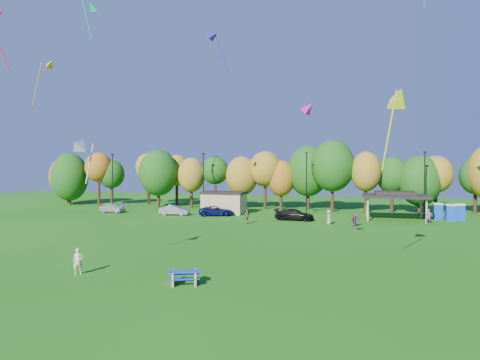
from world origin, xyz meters
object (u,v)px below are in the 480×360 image
(car_b, at_px, (174,210))
(car_d, at_px, (294,215))
(kite_flyer, at_px, (78,261))
(car_c, at_px, (216,211))
(car_a, at_px, (112,208))
(picnic_table, at_px, (184,276))
(porta_potties, at_px, (449,212))

(car_b, xyz_separation_m, car_d, (17.56, -1.18, 0.04))
(kite_flyer, height_order, car_c, kite_flyer)
(car_a, distance_m, car_c, 16.65)
(picnic_table, distance_m, car_d, 31.78)
(porta_potties, distance_m, car_c, 31.24)
(car_a, height_order, car_b, car_a)
(porta_potties, xyz_separation_m, car_d, (-19.58, -5.37, -0.36))
(kite_flyer, distance_m, car_d, 32.98)
(picnic_table, height_order, car_c, car_c)
(picnic_table, bearing_deg, car_d, 64.20)
(car_a, bearing_deg, car_b, -85.67)
(car_a, distance_m, car_b, 10.60)
(car_a, height_order, car_d, car_d)
(porta_potties, distance_m, car_d, 20.30)
(porta_potties, xyz_separation_m, car_b, (-37.14, -4.19, -0.39))
(car_a, xyz_separation_m, car_c, (16.65, 0.21, -0.01))
(kite_flyer, xyz_separation_m, car_b, (-7.74, 32.66, -0.17))
(porta_potties, distance_m, kite_flyer, 47.14)
(kite_flyer, bearing_deg, porta_potties, 13.52)
(car_c, distance_m, car_d, 11.68)
(picnic_table, relative_size, car_c, 0.46)
(car_a, height_order, car_c, car_a)
(porta_potties, height_order, car_b, porta_potties)
(picnic_table, bearing_deg, porta_potties, 37.75)
(car_a, relative_size, car_d, 0.81)
(porta_potties, xyz_separation_m, kite_flyer, (-29.40, -36.85, -0.22))
(porta_potties, bearing_deg, car_d, -164.66)
(kite_flyer, bearing_deg, car_b, 65.43)
(car_d, bearing_deg, picnic_table, -179.65)
(kite_flyer, xyz_separation_m, car_d, (9.82, 31.48, -0.14))
(car_a, xyz_separation_m, car_d, (28.13, -1.89, 0.04))
(car_c, bearing_deg, porta_potties, -102.92)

